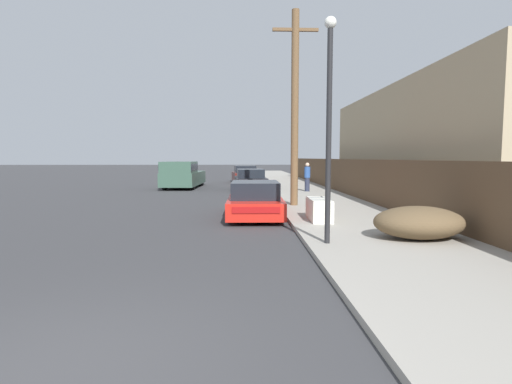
% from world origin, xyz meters
% --- Properties ---
extents(ground_plane, '(220.00, 220.00, 0.00)m').
position_xyz_m(ground_plane, '(0.00, 0.00, 0.00)').
color(ground_plane, '#38383A').
extents(sidewalk_curb, '(4.20, 63.00, 0.12)m').
position_xyz_m(sidewalk_curb, '(5.30, 23.50, 0.06)').
color(sidewalk_curb, '#9E998E').
rests_on(sidewalk_curb, ground).
extents(discarded_fridge, '(0.64, 1.63, 0.68)m').
position_xyz_m(discarded_fridge, '(4.11, 8.53, 0.45)').
color(discarded_fridge, silver).
rests_on(discarded_fridge, sidewalk_curb).
extents(parked_sports_car_red, '(1.88, 4.46, 1.23)m').
position_xyz_m(parked_sports_car_red, '(2.19, 10.07, 0.56)').
color(parked_sports_car_red, red).
rests_on(parked_sports_car_red, ground).
extents(car_parked_mid, '(2.07, 4.25, 1.32)m').
position_xyz_m(car_parked_mid, '(2.24, 21.67, 0.62)').
color(car_parked_mid, black).
rests_on(car_parked_mid, ground).
extents(car_parked_far, '(2.23, 4.25, 1.37)m').
position_xyz_m(car_parked_far, '(1.93, 29.06, 0.64)').
color(car_parked_far, '#5B1E19').
rests_on(car_parked_far, ground).
extents(pickup_truck, '(2.36, 5.98, 1.78)m').
position_xyz_m(pickup_truck, '(-2.24, 23.09, 0.89)').
color(pickup_truck, '#385647').
rests_on(pickup_truck, ground).
extents(utility_pole, '(1.80, 0.30, 7.65)m').
position_xyz_m(utility_pole, '(3.84, 12.43, 4.06)').
color(utility_pole, brown).
rests_on(utility_pole, sidewalk_curb).
extents(street_lamp, '(0.26, 0.26, 4.93)m').
position_xyz_m(street_lamp, '(3.66, 5.22, 2.97)').
color(street_lamp, '#232326').
rests_on(street_lamp, sidewalk_curb).
extents(brush_pile, '(2.13, 1.60, 0.77)m').
position_xyz_m(brush_pile, '(5.93, 5.64, 0.51)').
color(brush_pile, brown).
rests_on(brush_pile, sidewalk_curb).
extents(wooden_fence, '(0.08, 39.53, 1.83)m').
position_xyz_m(wooden_fence, '(7.25, 18.90, 1.04)').
color(wooden_fence, brown).
rests_on(wooden_fence, sidewalk_curb).
extents(building_right_house, '(6.00, 16.92, 5.26)m').
position_xyz_m(building_right_house, '(11.30, 14.79, 2.63)').
color(building_right_house, tan).
rests_on(building_right_house, ground).
extents(pedestrian, '(0.34, 0.34, 1.63)m').
position_xyz_m(pedestrian, '(5.43, 18.97, 0.95)').
color(pedestrian, '#282D42').
rests_on(pedestrian, sidewalk_curb).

